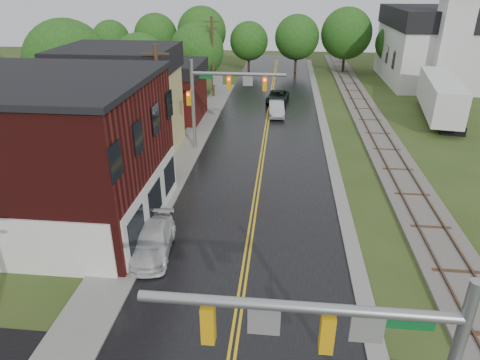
% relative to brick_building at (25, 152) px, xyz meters
% --- Properties ---
extents(main_road, '(10.00, 90.00, 0.02)m').
position_rel_brick_building_xyz_m(main_road, '(12.48, 15.00, -4.15)').
color(main_road, black).
rests_on(main_road, ground).
extents(curb_right, '(0.80, 70.00, 0.12)m').
position_rel_brick_building_xyz_m(curb_right, '(17.88, 20.00, -4.15)').
color(curb_right, gray).
rests_on(curb_right, ground).
extents(sidewalk_left, '(2.40, 50.00, 0.12)m').
position_rel_brick_building_xyz_m(sidewalk_left, '(6.28, 10.00, -4.15)').
color(sidewalk_left, gray).
rests_on(sidewalk_left, ground).
extents(brick_building, '(14.30, 10.30, 8.30)m').
position_rel_brick_building_xyz_m(brick_building, '(0.00, 0.00, 0.00)').
color(brick_building, '#43100E').
rests_on(brick_building, ground).
extents(yellow_house, '(8.00, 7.00, 6.40)m').
position_rel_brick_building_xyz_m(yellow_house, '(1.48, 11.00, -0.95)').
color(yellow_house, tan).
rests_on(yellow_house, ground).
extents(darkred_building, '(7.00, 6.00, 4.40)m').
position_rel_brick_building_xyz_m(darkred_building, '(2.48, 20.00, -1.95)').
color(darkred_building, '#3F0F0C').
rests_on(darkred_building, ground).
extents(church, '(10.40, 18.40, 20.00)m').
position_rel_brick_building_xyz_m(church, '(32.48, 38.74, 1.68)').
color(church, silver).
rests_on(church, ground).
extents(railroad, '(3.20, 80.00, 0.30)m').
position_rel_brick_building_xyz_m(railroad, '(22.48, 20.00, -4.05)').
color(railroad, '#59544C').
rests_on(railroad, ground).
extents(traffic_signal_near, '(7.34, 0.30, 7.20)m').
position_rel_brick_building_xyz_m(traffic_signal_near, '(15.96, -13.00, 0.82)').
color(traffic_signal_near, gray).
rests_on(traffic_signal_near, ground).
extents(traffic_signal_far, '(7.34, 0.43, 7.20)m').
position_rel_brick_building_xyz_m(traffic_signal_far, '(9.01, 12.00, 0.82)').
color(traffic_signal_far, gray).
rests_on(traffic_signal_far, ground).
extents(utility_pole_b, '(1.80, 0.28, 9.00)m').
position_rel_brick_building_xyz_m(utility_pole_b, '(5.68, 7.00, 0.57)').
color(utility_pole_b, '#382616').
rests_on(utility_pole_b, ground).
extents(utility_pole_c, '(1.80, 0.28, 9.00)m').
position_rel_brick_building_xyz_m(utility_pole_c, '(5.68, 29.00, 0.57)').
color(utility_pole_c, '#382616').
rests_on(utility_pole_c, ground).
extents(tree_left_b, '(7.60, 7.60, 9.69)m').
position_rel_brick_building_xyz_m(tree_left_b, '(-5.36, 16.90, 1.57)').
color(tree_left_b, black).
rests_on(tree_left_b, ground).
extents(tree_left_c, '(6.00, 6.00, 7.65)m').
position_rel_brick_building_xyz_m(tree_left_c, '(-1.36, 24.90, 0.36)').
color(tree_left_c, black).
rests_on(tree_left_c, ground).
extents(tree_left_e, '(6.40, 6.40, 8.16)m').
position_rel_brick_building_xyz_m(tree_left_e, '(3.64, 30.90, 0.66)').
color(tree_left_e, black).
rests_on(tree_left_e, ground).
extents(suv_dark, '(2.73, 5.02, 1.34)m').
position_rel_brick_building_xyz_m(suv_dark, '(13.28, 27.05, -3.48)').
color(suv_dark, black).
rests_on(suv_dark, ground).
extents(sedan_silver, '(1.77, 4.38, 1.41)m').
position_rel_brick_building_xyz_m(sedan_silver, '(13.28, 22.12, -3.44)').
color(sedan_silver, '#ACACB1').
rests_on(sedan_silver, ground).
extents(pickup_white, '(2.35, 4.81, 1.35)m').
position_rel_brick_building_xyz_m(pickup_white, '(7.68, -2.73, -3.48)').
color(pickup_white, silver).
rests_on(pickup_white, ground).
extents(semi_trailer, '(4.76, 13.04, 3.99)m').
position_rel_brick_building_xyz_m(semi_trailer, '(29.24, 22.75, -1.79)').
color(semi_trailer, black).
rests_on(semi_trailer, ground).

